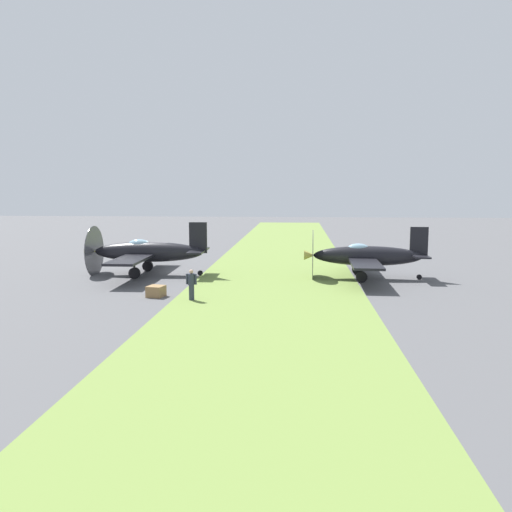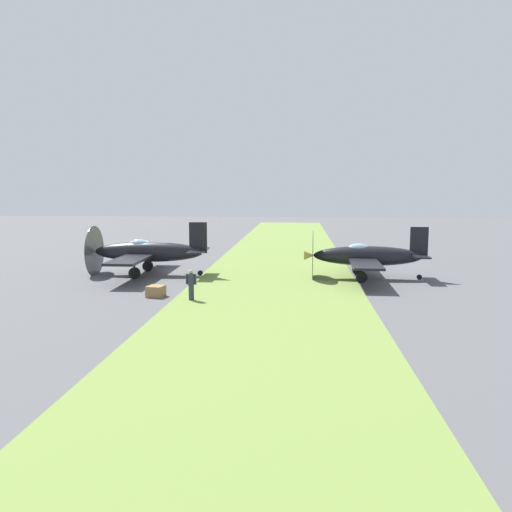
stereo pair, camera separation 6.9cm
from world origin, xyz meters
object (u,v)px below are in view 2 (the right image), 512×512
airplane_lead (146,252)px  ground_crew_chief (191,284)px  supply_crate (156,291)px  airplane_wingman (365,256)px

airplane_lead → ground_crew_chief: (-8.31, -5.00, -0.77)m
airplane_lead → supply_crate: bearing=-160.7°
airplane_wingman → supply_crate: size_ratio=11.80×
airplane_lead → airplane_wingman: size_ratio=1.06×
airplane_wingman → supply_crate: (-7.23, 12.85, -1.27)m
airplane_lead → airplane_wingman: airplane_lead is taller
ground_crew_chief → supply_crate: size_ratio=1.92×
airplane_lead → airplane_wingman: (-0.34, -15.60, -0.09)m
airplane_lead → supply_crate: 8.17m
airplane_lead → airplane_wingman: 15.61m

